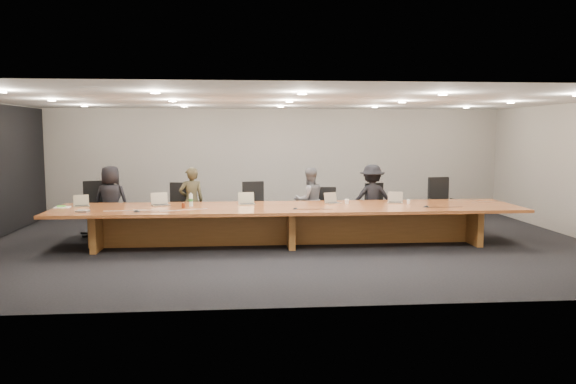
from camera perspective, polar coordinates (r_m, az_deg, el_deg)
name	(u,v)px	position (r m, az deg, el deg)	size (l,w,h in m)	color
ground	(289,244)	(11.05, 0.13, -5.33)	(12.00, 12.00, 0.00)	black
back_wall	(276,162)	(14.84, -1.23, 3.04)	(12.00, 0.02, 2.80)	#B6AFA5
conference_table	(289,218)	(10.96, 0.14, -2.66)	(9.00, 1.80, 0.75)	brown
chair_far_left	(97,208)	(12.52, -18.84, -1.57)	(0.60, 0.60, 1.18)	black
chair_left	(178,208)	(12.24, -11.16, -1.65)	(0.57, 0.57, 1.13)	black
chair_mid_left	(256,207)	(12.18, -3.29, -1.56)	(0.58, 0.58, 1.14)	black
chair_mid_right	(327,210)	(12.31, 4.01, -1.80)	(0.51, 0.51, 1.00)	black
chair_right	(379,207)	(12.47, 9.26, -1.56)	(0.56, 0.56, 1.09)	black
chair_far_right	(444,203)	(13.02, 15.52, -1.13)	(0.61, 0.61, 1.20)	black
person_a	(111,201)	(12.34, -17.53, -0.89)	(0.73, 0.48, 1.50)	black
person_b	(191,201)	(12.09, -9.78, -0.94)	(0.53, 0.35, 1.45)	#312C1A
person_c	(309,200)	(12.20, 2.17, -0.86)	(0.69, 0.54, 1.43)	#5C5B5E
person_d	(372,198)	(12.46, 8.52, -0.64)	(0.96, 0.55, 1.49)	black
laptop_a	(81,201)	(11.63, -20.25, -0.82)	(0.29, 0.21, 0.23)	tan
laptop_b	(161,199)	(11.31, -12.81, -0.70)	(0.33, 0.24, 0.26)	tan
laptop_c	(247,198)	(11.21, -4.21, -0.65)	(0.32, 0.23, 0.25)	#C4B995
laptop_d	(333,198)	(11.39, 4.61, -0.60)	(0.29, 0.21, 0.23)	tan
laptop_e	(395,197)	(11.64, 10.83, -0.53)	(0.30, 0.22, 0.24)	tan
water_bottle	(191,200)	(11.11, -9.84, -0.81)	(0.08, 0.08, 0.24)	silver
amber_mug	(184,206)	(10.88, -10.57, -1.36)	(0.07, 0.07, 0.09)	maroon
paper_cup_near	(347,202)	(11.34, 5.99, -0.97)	(0.08, 0.08, 0.10)	white
paper_cup_far	(408,202)	(11.57, 12.14, -0.97)	(0.07, 0.07, 0.08)	white
notepad	(62,207)	(11.57, -21.96, -1.45)	(0.27, 0.22, 0.02)	white
lime_gadget	(61,206)	(11.57, -22.05, -1.35)	(0.15, 0.08, 0.02)	#60D338
av_box	(83,211)	(10.80, -20.15, -1.85)	(0.22, 0.16, 0.03)	#A7A7AC
mic_left	(137,211)	(10.51, -15.11, -1.88)	(0.14, 0.14, 0.03)	black
mic_center	(295,208)	(10.54, 0.75, -1.68)	(0.10, 0.10, 0.03)	black
mic_right	(426,206)	(11.13, 13.88, -1.42)	(0.13, 0.13, 0.03)	black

